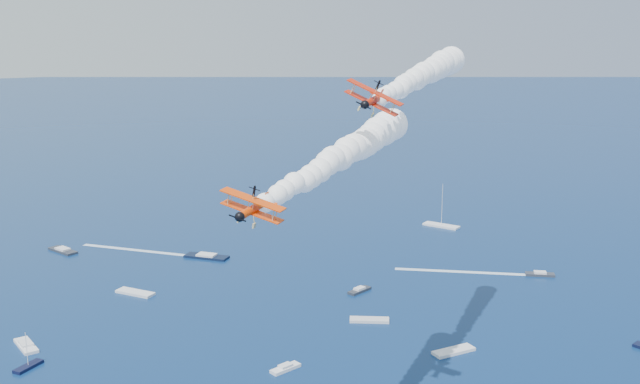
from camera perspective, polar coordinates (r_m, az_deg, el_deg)
biplane_lead at (r=112.71m, az=4.05°, el=6.97°), size 12.65×13.24×9.10m
biplane_trail at (r=88.74m, az=-5.11°, el=-1.28°), size 11.09×11.77×7.16m
smoke_trail_lead at (r=137.68m, az=7.71°, el=8.79°), size 54.79×53.17×9.66m
smoke_trail_trail at (r=111.51m, az=1.56°, el=2.72°), size 54.76×52.49×9.66m
spectator_boats at (r=191.10m, az=-11.26°, el=-9.48°), size 234.53×172.27×0.70m
boat_wakes at (r=185.36m, az=-11.96°, el=-10.34°), size 218.65×165.68×0.04m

